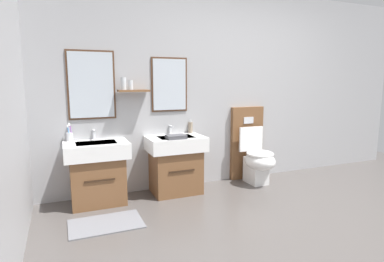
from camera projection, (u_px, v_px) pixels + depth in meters
The scene contains 11 objects.
ground_plane at pixel (356, 245), 2.75m from camera, with size 6.67×5.30×0.10m, color #4C4744.
wall_back at pixel (239, 88), 4.35m from camera, with size 5.47×0.27×2.51m.
bath_mat at pixel (106, 224), 3.04m from camera, with size 0.68×0.44×0.01m, color slate.
vanity_sink_left at pixel (97, 171), 3.52m from camera, with size 0.68×0.49×0.69m.
tap_on_left_sink at pixel (94, 133), 3.62m from camera, with size 0.03×0.13×0.11m.
vanity_sink_right at pixel (175, 163), 3.87m from camera, with size 0.68×0.49×0.69m.
tap_on_right_sink at pixel (170, 129), 3.97m from camera, with size 0.03×0.13×0.11m.
toilet at pixel (253, 154), 4.29m from camera, with size 0.48×0.62×1.00m.
toothbrush_cup at pixel (70, 136), 3.51m from camera, with size 0.07×0.07×0.20m.
soap_dispenser at pixel (190, 127), 4.07m from camera, with size 0.06×0.06×0.17m.
folded_hand_towel at pixel (176, 137), 3.67m from camera, with size 0.22×0.16×0.04m, color #47474C.
Camera 1 is at (-2.29, -1.82, 1.35)m, focal length 29.86 mm.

